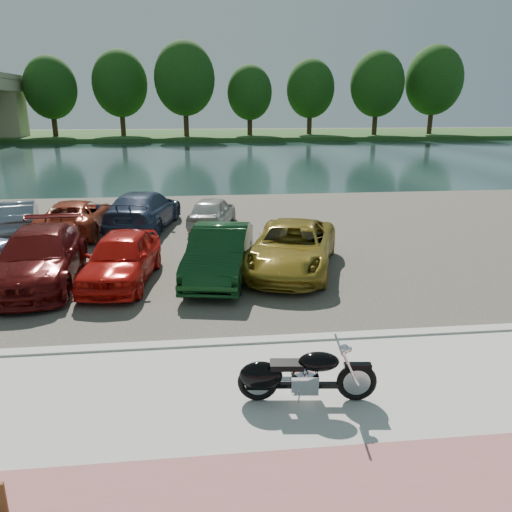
{
  "coord_description": "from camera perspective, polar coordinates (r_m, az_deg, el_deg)",
  "views": [
    {
      "loc": [
        -1.31,
        -7.47,
        4.88
      ],
      "look_at": [
        0.07,
        4.84,
        1.1
      ],
      "focal_mm": 35.0,
      "sensor_mm": 36.0,
      "label": 1
    }
  ],
  "objects": [
    {
      "name": "car_3",
      "position": [
        15.19,
        -23.52,
        -0.1
      ],
      "size": [
        2.49,
        5.31,
        1.5
      ],
      "primitive_type": "imported",
      "rotation": [
        0.0,
        0.0,
        0.08
      ],
      "color": "#510C0B",
      "rests_on": "parking_lot"
    },
    {
      "name": "car_5",
      "position": [
        14.36,
        -4.19,
        0.34
      ],
      "size": [
        2.37,
        4.72,
        1.49
      ],
      "primitive_type": "imported",
      "rotation": [
        0.0,
        0.0,
        -0.18
      ],
      "color": "#0D3315",
      "rests_on": "parking_lot"
    },
    {
      "name": "car_4",
      "position": [
        14.5,
        -15.12,
        -0.17
      ],
      "size": [
        2.14,
        4.36,
        1.43
      ],
      "primitive_type": "imported",
      "rotation": [
        0.0,
        0.0,
        -0.11
      ],
      "color": "#BA120C",
      "rests_on": "parking_lot"
    },
    {
      "name": "car_12",
      "position": [
        20.55,
        -5.03,
        5.08
      ],
      "size": [
        2.34,
        3.95,
        1.26
      ],
      "primitive_type": "imported",
      "rotation": [
        0.0,
        0.0,
        2.9
      ],
      "color": "#AFAFAA",
      "rests_on": "parking_lot"
    },
    {
      "name": "motorcycle",
      "position": [
        8.55,
        4.4,
        -13.45
      ],
      "size": [
        2.33,
        0.75,
        1.05
      ],
      "rotation": [
        0.0,
        0.0,
        -0.11
      ],
      "color": "black",
      "rests_on": "promenade"
    },
    {
      "name": "car_6",
      "position": [
        15.07,
        4.12,
        1.03
      ],
      "size": [
        3.85,
        5.63,
        1.43
      ],
      "primitive_type": "imported",
      "rotation": [
        0.0,
        0.0,
        -0.31
      ],
      "color": "olive",
      "rests_on": "parking_lot"
    },
    {
      "name": "far_trees",
      "position": [
        73.53,
        -2.06,
        18.99
      ],
      "size": [
        70.25,
        10.68,
        12.52
      ],
      "color": "#342213",
      "rests_on": "far_bank"
    },
    {
      "name": "ground",
      "position": [
        9.02,
        3.1,
        -15.81
      ],
      "size": [
        200.0,
        200.0,
        0.0
      ],
      "primitive_type": "plane",
      "color": "#595447",
      "rests_on": "ground"
    },
    {
      "name": "car_10",
      "position": [
        20.61,
        -19.89,
        4.25
      ],
      "size": [
        2.28,
        4.79,
        1.32
      ],
      "primitive_type": "imported",
      "rotation": [
        0.0,
        0.0,
        3.12
      ],
      "color": "maroon",
      "rests_on": "parking_lot"
    },
    {
      "name": "parking_lot",
      "position": [
        19.15,
        -2.25,
        2.25
      ],
      "size": [
        60.0,
        18.0,
        0.04
      ],
      "primitive_type": "cube",
      "color": "#433D36",
      "rests_on": "ground"
    },
    {
      "name": "car_11",
      "position": [
        20.67,
        -12.74,
        5.16
      ],
      "size": [
        3.06,
        5.55,
        1.52
      ],
      "primitive_type": "imported",
      "rotation": [
        0.0,
        0.0,
        2.96
      ],
      "color": "#2A3753",
      "rests_on": "parking_lot"
    },
    {
      "name": "car_9",
      "position": [
        21.7,
        -25.56,
        4.12
      ],
      "size": [
        2.27,
        4.06,
        1.27
      ],
      "primitive_type": "imported",
      "rotation": [
        0.0,
        0.0,
        3.4
      ],
      "color": "slate",
      "rests_on": "parking_lot"
    },
    {
      "name": "far_bank",
      "position": [
        79.62,
        -5.58,
        13.59
      ],
      "size": [
        120.0,
        24.0,
        0.6
      ],
      "primitive_type": "cube",
      "color": "#244D1B",
      "rests_on": "ground"
    },
    {
      "name": "kerb",
      "position": [
        10.7,
        1.34,
        -9.74
      ],
      "size": [
        60.0,
        0.3,
        0.14
      ],
      "primitive_type": "cube",
      "color": "#B8B5AD",
      "rests_on": "ground"
    },
    {
      "name": "pink_path",
      "position": [
        7.02,
        6.8,
        -26.06
      ],
      "size": [
        60.0,
        2.0,
        0.01
      ],
      "primitive_type": "cube",
      "color": "#9D5C59",
      "rests_on": "promenade"
    },
    {
      "name": "river",
      "position": [
        47.74,
        -4.86,
        11.04
      ],
      "size": [
        120.0,
        40.0,
        0.0
      ],
      "primitive_type": "cube",
      "color": "#1B3130",
      "rests_on": "ground"
    },
    {
      "name": "promenade",
      "position": [
        8.18,
        4.31,
        -19.27
      ],
      "size": [
        60.0,
        6.0,
        0.1
      ],
      "primitive_type": "cube",
      "color": "#B8B5AD",
      "rests_on": "ground"
    }
  ]
}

